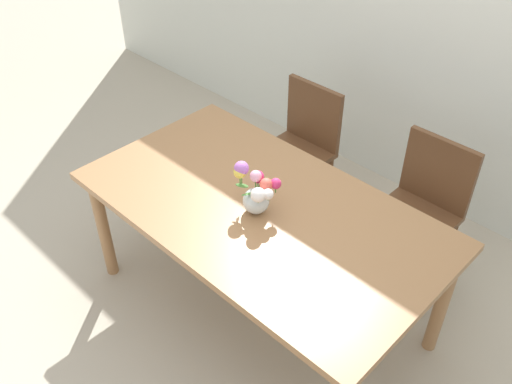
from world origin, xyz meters
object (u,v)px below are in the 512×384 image
Objects in this scene: dining_table at (261,218)px; chair_left at (301,143)px; chair_right at (423,204)px; flower_vase at (256,191)px.

dining_table is 2.07× the size of chair_left.
flower_vase is (-0.44, -0.90, 0.36)m from chair_right.
chair_left is 0.90m from chair_right.
flower_vase is at bearing 63.69° from chair_right.
chair_left is 3.57× the size of flower_vase.
chair_right is 1.07m from flower_vase.
chair_left and chair_right have the same top height.
chair_right is 3.57× the size of flower_vase.
dining_table is 0.98m from chair_left.
chair_left is 1.00× the size of chair_right.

